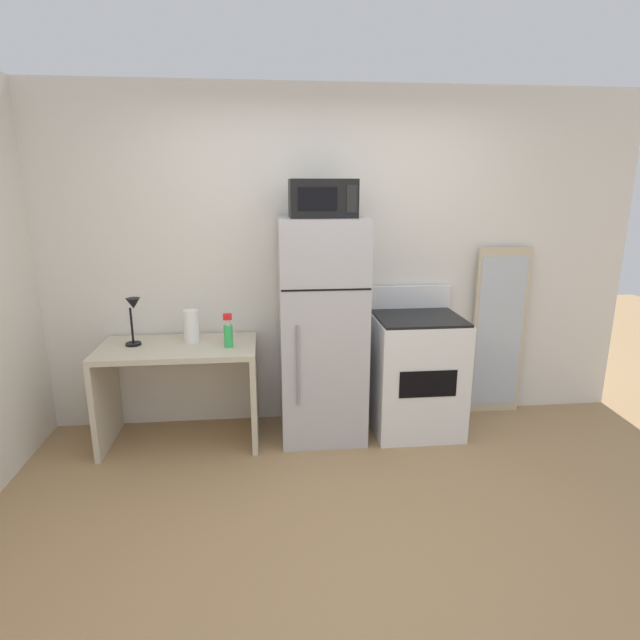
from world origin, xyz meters
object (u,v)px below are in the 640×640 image
object	(u,v)px
paper_towel_roll	(192,326)
refrigerator	(322,330)
spray_bottle	(228,334)
desk	(180,375)
microwave	(322,198)
leaning_mirror	(499,332)
oven_range	(416,373)
desk_lamp	(133,313)

from	to	relation	value
paper_towel_roll	refrigerator	xyz separation A→B (m)	(0.96, -0.07, -0.04)
spray_bottle	desk	bearing A→B (deg)	168.65
microwave	spray_bottle	bearing A→B (deg)	-174.30
spray_bottle	leaning_mirror	distance (m)	2.21
paper_towel_roll	leaning_mirror	size ratio (longest dim) A/B	0.17
paper_towel_roll	refrigerator	size ratio (longest dim) A/B	0.14
microwave	leaning_mirror	xyz separation A→B (m)	(1.50, 0.27, -1.09)
desk	oven_range	world-z (taller)	oven_range
desk_lamp	oven_range	world-z (taller)	desk_lamp
spray_bottle	refrigerator	distance (m)	0.69
spray_bottle	microwave	bearing A→B (deg)	5.70
desk_lamp	microwave	bearing A→B (deg)	-1.43
desk	refrigerator	size ratio (longest dim) A/B	0.68
desk_lamp	paper_towel_roll	size ratio (longest dim) A/B	1.47
desk_lamp	leaning_mirror	world-z (taller)	leaning_mirror
desk_lamp	leaning_mirror	bearing A→B (deg)	4.74
desk	microwave	distance (m)	1.65
desk_lamp	paper_towel_roll	bearing A→B (deg)	8.33
desk	desk_lamp	size ratio (longest dim) A/B	3.20
desk_lamp	spray_bottle	bearing A→B (deg)	-8.63
refrigerator	microwave	xyz separation A→B (m)	(0.00, -0.02, 0.96)
desk_lamp	oven_range	bearing A→B (deg)	-0.52
desk_lamp	refrigerator	distance (m)	1.36
paper_towel_roll	leaning_mirror	distance (m)	2.47
desk	paper_towel_roll	size ratio (longest dim) A/B	4.70
paper_towel_roll	microwave	size ratio (longest dim) A/B	0.52
refrigerator	leaning_mirror	bearing A→B (deg)	9.44
spray_bottle	microwave	world-z (taller)	microwave
desk	refrigerator	xyz separation A→B (m)	(1.06, 0.01, 0.31)
spray_bottle	paper_towel_roll	bearing A→B (deg)	150.18
desk_lamp	leaning_mirror	xyz separation A→B (m)	(2.85, 0.24, -0.29)
oven_range	refrigerator	bearing A→B (deg)	179.51
refrigerator	leaning_mirror	size ratio (longest dim) A/B	1.18
refrigerator	leaning_mirror	world-z (taller)	refrigerator
desk_lamp	oven_range	xyz separation A→B (m)	(2.09, -0.02, -0.52)
microwave	leaning_mirror	size ratio (longest dim) A/B	0.33
desk_lamp	microwave	size ratio (longest dim) A/B	0.77
refrigerator	leaning_mirror	distance (m)	1.52
paper_towel_roll	microwave	world-z (taller)	microwave
desk_lamp	spray_bottle	world-z (taller)	desk_lamp
paper_towel_roll	oven_range	size ratio (longest dim) A/B	0.22
oven_range	leaning_mirror	xyz separation A→B (m)	(0.76, 0.26, 0.23)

